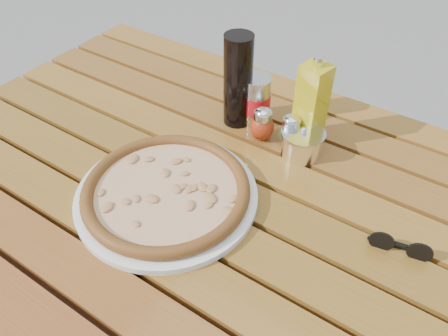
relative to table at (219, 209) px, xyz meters
The scene contains 10 objects.
table is the anchor object (origin of this frame).
plate 0.14m from the table, 125.24° to the right, with size 0.36×0.36×0.01m, color white.
pizza 0.15m from the table, 125.24° to the right, with size 0.40×0.40×0.03m.
pepper_shaker 0.21m from the table, 91.06° to the left, with size 0.06×0.06×0.08m.
oregano_shaker 0.23m from the table, 72.24° to the left, with size 0.07×0.07×0.08m.
dark_bottle 0.29m from the table, 112.58° to the left, with size 0.07×0.07×0.22m, color black.
soda_can 0.27m from the table, 101.96° to the left, with size 0.09×0.09×0.12m.
olive_oil_cruet 0.30m from the table, 69.92° to the left, with size 0.07×0.07×0.21m.
parmesan_tin 0.23m from the table, 62.17° to the left, with size 0.12×0.12×0.07m.
sunglasses 0.37m from the table, ahead, with size 0.11×0.04×0.04m.
Camera 1 is at (0.36, -0.52, 1.38)m, focal length 35.00 mm.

